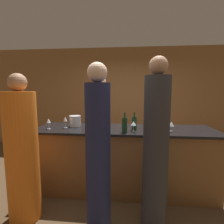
{
  "coord_description": "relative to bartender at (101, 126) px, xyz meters",
  "views": [
    {
      "loc": [
        0.08,
        -2.74,
        1.63
      ],
      "look_at": [
        -0.21,
        0.1,
        1.27
      ],
      "focal_mm": 28.0,
      "sensor_mm": 36.0,
      "label": 1
    }
  ],
  "objects": [
    {
      "name": "back_wall",
      "position": [
        0.52,
        1.39,
        0.52
      ],
      "size": [
        8.0,
        0.06,
        2.8
      ],
      "color": "olive",
      "rests_on": "ground_plane"
    },
    {
      "name": "wine_glass_2",
      "position": [
        -0.44,
        -0.89,
        0.28
      ],
      "size": [
        0.06,
        0.06,
        0.18
      ],
      "color": "silver",
      "rests_on": "bar_counter"
    },
    {
      "name": "ground_plane",
      "position": [
        0.52,
        -0.84,
        -0.88
      ],
      "size": [
        14.0,
        14.0,
        0.0
      ],
      "primitive_type": "plane",
      "color": "#4C3823"
    },
    {
      "name": "wine_bottle_2",
      "position": [
        0.67,
        -0.91,
        0.25
      ],
      "size": [
        0.08,
        0.08,
        0.27
      ],
      "color": "#19381E",
      "rests_on": "bar_counter"
    },
    {
      "name": "wine_glass_3",
      "position": [
        1.22,
        -0.98,
        0.25
      ],
      "size": [
        0.08,
        0.08,
        0.15
      ],
      "color": "silver",
      "rests_on": "bar_counter"
    },
    {
      "name": "bar_counter",
      "position": [
        0.52,
        -0.84,
        -0.37
      ],
      "size": [
        2.84,
        0.8,
        1.02
      ],
      "color": "brown",
      "rests_on": "ground_plane"
    },
    {
      "name": "bartender",
      "position": [
        0.0,
        0.0,
        0.0
      ],
      "size": [
        0.39,
        0.39,
        1.91
      ],
      "rotation": [
        0.0,
        0.0,
        3.14
      ],
      "color": "gray",
      "rests_on": "ground_plane"
    },
    {
      "name": "wine_glass_0",
      "position": [
        0.66,
        -1.02,
        0.26
      ],
      "size": [
        0.08,
        0.08,
        0.15
      ],
      "color": "silver",
      "rests_on": "bar_counter"
    },
    {
      "name": "wine_bottle_1",
      "position": [
        0.53,
        -1.1,
        0.25
      ],
      "size": [
        0.08,
        0.08,
        0.29
      ],
      "color": "#19381E",
      "rests_on": "bar_counter"
    },
    {
      "name": "guest_0",
      "position": [
        0.91,
        -1.57,
        0.07
      ],
      "size": [
        0.3,
        0.3,
        2.01
      ],
      "color": "#2D2D33",
      "rests_on": "ground_plane"
    },
    {
      "name": "guest_2",
      "position": [
        0.25,
        -1.69,
        0.04
      ],
      "size": [
        0.29,
        0.29,
        1.93
      ],
      "color": "#1E234C",
      "rests_on": "ground_plane"
    },
    {
      "name": "wine_bottle_0",
      "position": [
        0.02,
        -1.01,
        0.26
      ],
      "size": [
        0.07,
        0.07,
        0.31
      ],
      "color": "#19381E",
      "rests_on": "bar_counter"
    },
    {
      "name": "wine_glass_1",
      "position": [
        -0.66,
        -1.02,
        0.27
      ],
      "size": [
        0.07,
        0.07,
        0.17
      ],
      "color": "silver",
      "rests_on": "bar_counter"
    },
    {
      "name": "ice_bucket",
      "position": [
        -0.32,
        -0.75,
        0.23
      ],
      "size": [
        0.19,
        0.19,
        0.18
      ],
      "color": "silver",
      "rests_on": "bar_counter"
    },
    {
      "name": "guest_1",
      "position": [
        -0.72,
        -1.64,
        -0.04
      ],
      "size": [
        0.39,
        0.39,
        1.83
      ],
      "color": "orange",
      "rests_on": "ground_plane"
    }
  ]
}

